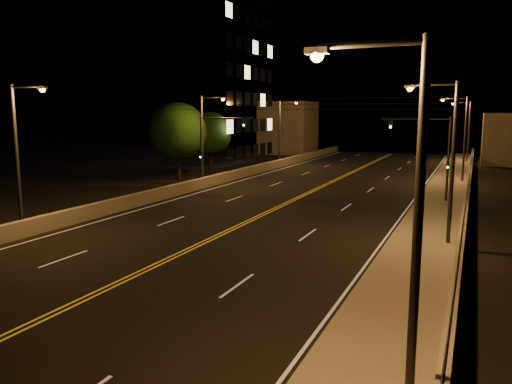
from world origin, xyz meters
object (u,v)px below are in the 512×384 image
at_px(streetlight_4, 20,149).
at_px(tree_1, 210,134).
at_px(streetlight_2, 462,133).
at_px(streetlight_6, 282,128).
at_px(streetlight_1, 447,153).
at_px(streetlight_3, 467,127).
at_px(building_tower, 168,63).
at_px(streetlight_5, 205,134).
at_px(tree_0, 178,131).
at_px(traffic_signal_left, 211,143).
at_px(traffic_signal_right, 435,150).
at_px(streetlight_0, 403,208).

distance_m(streetlight_4, tree_1, 32.84).
bearing_deg(streetlight_4, streetlight_2, 56.16).
xyz_separation_m(streetlight_4, streetlight_6, (0.00, 39.94, 0.00)).
height_order(streetlight_1, streetlight_3, same).
distance_m(streetlight_4, building_tower, 41.31).
bearing_deg(streetlight_1, building_tower, 139.69).
height_order(streetlight_2, building_tower, building_tower).
relative_size(streetlight_5, tree_0, 1.06).
relative_size(streetlight_3, tree_0, 1.06).
height_order(streetlight_3, streetlight_5, same).
bearing_deg(building_tower, tree_1, -30.24).
bearing_deg(streetlight_6, streetlight_2, -20.59).
bearing_deg(streetlight_6, tree_0, -105.69).
bearing_deg(streetlight_1, streetlight_6, 122.64).
bearing_deg(traffic_signal_left, streetlight_6, 92.95).
height_order(streetlight_3, streetlight_4, same).
distance_m(streetlight_4, traffic_signal_left, 19.47).
bearing_deg(streetlight_4, tree_1, 100.72).
distance_m(streetlight_1, traffic_signal_left, 24.08).
bearing_deg(streetlight_3, traffic_signal_right, -92.47).
bearing_deg(streetlight_3, streetlight_6, -148.25).
xyz_separation_m(streetlight_4, building_tower, (-15.13, 37.52, 8.37)).
bearing_deg(tree_1, tree_0, -81.34).
distance_m(streetlight_4, traffic_signal_right, 27.84).
xyz_separation_m(streetlight_3, building_tower, (-36.52, -15.66, 8.37)).
xyz_separation_m(streetlight_2, traffic_signal_right, (-1.46, -12.48, -0.76)).
xyz_separation_m(streetlight_2, streetlight_6, (-21.39, 8.04, 0.00)).
bearing_deg(streetlight_3, streetlight_2, -90.00).
bearing_deg(tree_0, building_tower, 125.91).
xyz_separation_m(streetlight_6, tree_0, (-4.72, -16.80, 0.09)).
distance_m(tree_0, tree_1, 9.24).
height_order(streetlight_1, building_tower, building_tower).
bearing_deg(traffic_signal_left, streetlight_1, -32.35).
height_order(streetlight_3, tree_1, streetlight_3).
xyz_separation_m(streetlight_5, building_tower, (-15.13, 17.25, 8.37)).
height_order(streetlight_0, streetlight_5, same).
height_order(streetlight_2, streetlight_3, same).
height_order(streetlight_1, tree_1, streetlight_1).
distance_m(streetlight_4, streetlight_5, 20.28).
bearing_deg(traffic_signal_right, streetlight_2, 83.33).
xyz_separation_m(streetlight_5, streetlight_6, (0.00, 19.67, 0.00)).
xyz_separation_m(streetlight_2, streetlight_4, (-21.39, -31.90, 0.00)).
distance_m(streetlight_1, streetlight_3, 46.64).
relative_size(streetlight_3, streetlight_6, 1.00).
bearing_deg(streetlight_4, traffic_signal_right, 44.25).
height_order(streetlight_2, streetlight_5, same).
distance_m(streetlight_1, streetlight_6, 39.67).
bearing_deg(streetlight_3, tree_1, -142.74).
relative_size(streetlight_4, streetlight_5, 1.00).
distance_m(streetlight_0, streetlight_1, 15.80).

